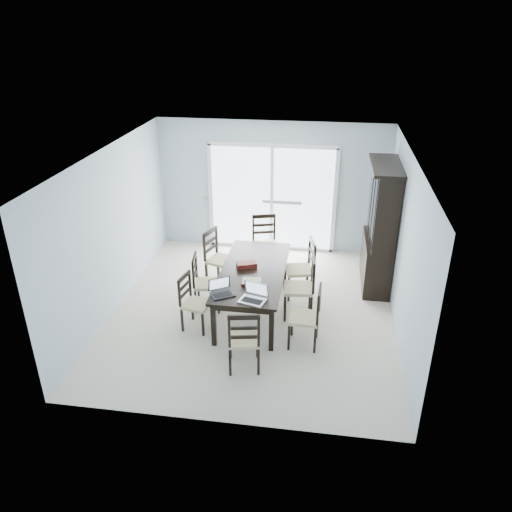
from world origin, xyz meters
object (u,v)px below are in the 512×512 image
object	(u,v)px
chair_left_mid	(202,277)
chair_end_far	(265,236)
hot_tub	(259,208)
chair_left_far	(216,252)
chair_left_near	(191,296)
dining_table	(253,275)
laptop_dark	(222,292)
chair_right_mid	(305,280)
chair_right_far	(305,262)
laptop_silver	(252,298)
chair_end_near	(244,335)
chair_right_near	(311,311)
china_hutch	(380,228)
cell_phone	(245,303)
game_box	(246,265)

from	to	relation	value
chair_left_mid	chair_end_far	size ratio (longest dim) A/B	0.91
hot_tub	chair_left_far	bearing A→B (deg)	-98.71
chair_left_near	chair_left_far	xyz separation A→B (m)	(0.08, 1.41, 0.08)
dining_table	laptop_dark	world-z (taller)	laptop_dark
chair_left_mid	chair_left_far	world-z (taller)	chair_left_far
chair_left_near	chair_right_mid	xyz separation A→B (m)	(1.69, 0.58, 0.09)
chair_right_far	laptop_silver	distance (m)	1.74
chair_right_mid	chair_end_near	distance (m)	1.68
chair_left_mid	chair_right_near	world-z (taller)	chair_right_near
chair_end_far	china_hutch	bearing A→B (deg)	154.55
china_hutch	laptop_dark	bearing A→B (deg)	-138.51
chair_right_mid	chair_left_near	bearing A→B (deg)	103.71
chair_end_near	laptop_dark	bearing A→B (deg)	110.93
china_hutch	chair_left_far	bearing A→B (deg)	-171.61
laptop_silver	chair_end_far	bearing A→B (deg)	108.83
chair_right_far	laptop_dark	distance (m)	1.86
chair_left_near	hot_tub	world-z (taller)	hot_tub
chair_left_far	laptop_silver	world-z (taller)	chair_left_far
chair_right_far	hot_tub	bearing A→B (deg)	8.59
chair_right_near	laptop_dark	size ratio (longest dim) A/B	2.74
chair_left_near	chair_right_far	distance (m)	2.06
laptop_silver	chair_left_mid	bearing A→B (deg)	151.52
chair_right_near	chair_right_far	size ratio (longest dim) A/B	0.94
laptop_silver	cell_phone	world-z (taller)	laptop_silver
laptop_dark	laptop_silver	distance (m)	0.46
chair_right_mid	hot_tub	world-z (taller)	chair_right_mid
chair_left_far	chair_right_far	distance (m)	1.57
dining_table	chair_left_mid	xyz separation A→B (m)	(-0.84, -0.00, -0.10)
game_box	hot_tub	distance (m)	3.29
chair_left_near	chair_left_far	distance (m)	1.42
chair_right_far	china_hutch	bearing A→B (deg)	-79.79
chair_right_far	chair_left_mid	bearing A→B (deg)	97.63
china_hutch	laptop_silver	world-z (taller)	china_hutch
chair_end_near	china_hutch	bearing A→B (deg)	44.63
china_hutch	cell_phone	distance (m)	3.02
chair_left_near	laptop_silver	distance (m)	1.09
cell_phone	chair_left_near	bearing A→B (deg)	160.17
cell_phone	chair_end_near	bearing A→B (deg)	-76.07
game_box	chair_right_far	bearing A→B (deg)	32.36
chair_right_near	chair_end_far	bearing A→B (deg)	24.65
chair_right_far	game_box	world-z (taller)	chair_right_far
chair_right_mid	game_box	bearing A→B (deg)	79.15
chair_right_far	game_box	size ratio (longest dim) A/B	3.74
china_hutch	chair_right_far	world-z (taller)	china_hutch
chair_left_far	chair_right_far	bearing A→B (deg)	102.50
chair_right_near	cell_phone	distance (m)	0.96
chair_left_near	laptop_silver	size ratio (longest dim) A/B	2.49
chair_left_far	chair_end_far	xyz separation A→B (m)	(0.75, 0.77, 0.01)
china_hutch	chair_right_far	distance (m)	1.44
laptop_silver	hot_tub	size ratio (longest dim) A/B	0.20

